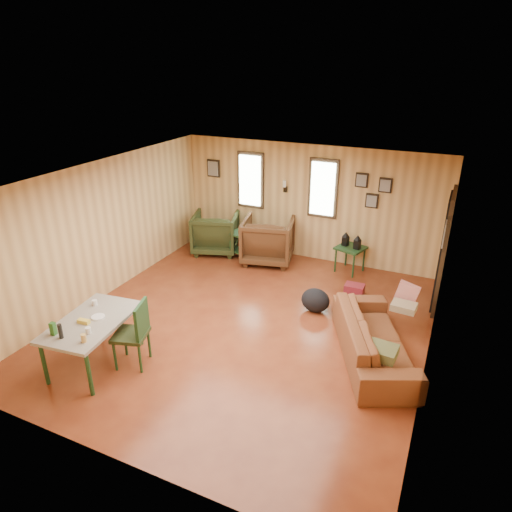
{
  "coord_description": "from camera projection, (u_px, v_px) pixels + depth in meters",
  "views": [
    {
      "loc": [
        2.77,
        -5.65,
        3.98
      ],
      "look_at": [
        0.0,
        0.4,
        1.05
      ],
      "focal_mm": 32.0,
      "sensor_mm": 36.0,
      "label": 1
    }
  ],
  "objects": [
    {
      "name": "backpack",
      "position": [
        315.0,
        300.0,
        7.67
      ],
      "size": [
        0.58,
        0.5,
        0.42
      ],
      "rotation": [
        0.0,
        0.0,
        0.34
      ],
      "color": "black",
      "rests_on": "ground"
    },
    {
      "name": "recliner_green",
      "position": [
        216.0,
        231.0,
        9.93
      ],
      "size": [
        1.17,
        1.13,
        0.97
      ],
      "primitive_type": "imported",
      "rotation": [
        0.0,
        0.0,
        -2.81
      ],
      "color": "#293116",
      "rests_on": "ground"
    },
    {
      "name": "room",
      "position": [
        263.0,
        252.0,
        7.04
      ],
      "size": [
        5.54,
        6.04,
        2.44
      ],
      "color": "brown",
      "rests_on": "ground"
    },
    {
      "name": "dining_chair",
      "position": [
        135.0,
        331.0,
        6.21
      ],
      "size": [
        0.55,
        0.55,
        0.98
      ],
      "rotation": [
        0.0,
        0.0,
        0.29
      ],
      "color": "#293116",
      "rests_on": "ground"
    },
    {
      "name": "end_table",
      "position": [
        245.0,
        241.0,
        9.59
      ],
      "size": [
        0.72,
        0.69,
        0.74
      ],
      "rotation": [
        0.0,
        0.0,
        -0.34
      ],
      "color": "#1C401D",
      "rests_on": "ground"
    },
    {
      "name": "sofa_pillows",
      "position": [
        394.0,
        323.0,
        6.46
      ],
      "size": [
        0.54,
        1.85,
        0.38
      ],
      "rotation": [
        0.0,
        0.0,
        -0.09
      ],
      "color": "#4C4F2C",
      "rests_on": "sofa"
    },
    {
      "name": "sofa",
      "position": [
        374.0,
        332.0,
        6.41
      ],
      "size": [
        1.44,
        2.2,
        0.83
      ],
      "primitive_type": "imported",
      "rotation": [
        0.0,
        0.0,
        1.99
      ],
      "color": "brown",
      "rests_on": "ground"
    },
    {
      "name": "dining_table",
      "position": [
        91.0,
        325.0,
        6.19
      ],
      "size": [
        0.97,
        1.45,
        0.9
      ],
      "rotation": [
        0.0,
        0.0,
        0.11
      ],
      "color": "gray",
      "rests_on": "ground"
    },
    {
      "name": "recliner_brown",
      "position": [
        268.0,
        238.0,
        9.44
      ],
      "size": [
        1.2,
        1.15,
        1.04
      ],
      "primitive_type": "imported",
      "rotation": [
        0.0,
        0.0,
        3.37
      ],
      "color": "#472A15",
      "rests_on": "ground"
    },
    {
      "name": "side_table",
      "position": [
        351.0,
        246.0,
        8.97
      ],
      "size": [
        0.63,
        0.63,
        0.81
      ],
      "rotation": [
        0.0,
        0.0,
        -0.29
      ],
      "color": "#1C401D",
      "rests_on": "ground"
    },
    {
      "name": "cooler",
      "position": [
        354.0,
        291.0,
        8.17
      ],
      "size": [
        0.34,
        0.24,
        0.24
      ],
      "rotation": [
        0.0,
        0.0,
        0.01
      ],
      "color": "maroon",
      "rests_on": "ground"
    }
  ]
}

